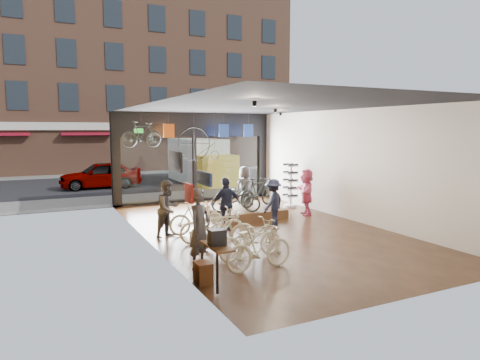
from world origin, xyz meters
TOP-DOWN VIEW (x-y plane):
  - ground_plane at (0.00, 0.00)m, footprint 7.00×12.00m
  - ceiling at (0.00, 0.00)m, footprint 7.00×12.00m
  - wall_left at (-3.52, 0.00)m, footprint 0.04×12.00m
  - wall_right at (3.52, 0.00)m, footprint 0.04×12.00m
  - wall_back at (0.00, -6.02)m, footprint 7.00×0.04m
  - storefront at (0.00, 6.00)m, footprint 7.00×0.26m
  - exit_sign at (-2.40, 5.88)m, footprint 0.35×0.06m
  - street_road at (0.00, 15.00)m, footprint 30.00×18.00m
  - sidewalk_near at (0.00, 7.20)m, footprint 30.00×2.40m
  - sidewalk_far at (0.00, 19.00)m, footprint 30.00×2.00m
  - opposite_building at (0.00, 21.50)m, footprint 26.00×5.00m
  - street_car at (-3.11, 12.00)m, footprint 4.15×1.67m
  - box_truck at (2.31, 11.00)m, footprint 2.16×6.48m
  - floor_bike_1 at (-1.85, -3.37)m, footprint 1.73×0.63m
  - floor_bike_2 at (-1.65, -2.52)m, footprint 1.89×0.89m
  - floor_bike_3 at (-1.92, -1.50)m, footprint 1.82×0.94m
  - floor_bike_4 at (-1.92, -0.73)m, footprint 1.88×0.83m
  - floor_bike_5 at (-1.99, 0.26)m, footprint 1.71×0.64m
  - display_platform at (0.51, 1.96)m, footprint 2.40×1.80m
  - display_bike_left at (-0.14, 1.50)m, footprint 1.77×1.25m
  - display_bike_mid at (1.03, 2.08)m, footprint 1.86×1.03m
  - display_bike_right at (0.34, 2.46)m, footprint 1.84×1.27m
  - customer_0 at (-3.00, -2.68)m, footprint 0.79×0.75m
  - customer_1 at (-2.84, 0.35)m, footprint 1.02×0.95m
  - customer_2 at (-1.02, 0.32)m, footprint 0.99×0.47m
  - customer_3 at (0.64, 0.31)m, footprint 1.14×1.00m
  - customer_4 at (1.07, 3.24)m, footprint 0.90×0.67m
  - customer_5 at (2.63, 1.34)m, footprint 1.08×1.63m
  - sunglasses_rack at (2.95, 2.92)m, footprint 0.63×0.57m
  - wall_merch at (-3.38, -3.50)m, footprint 0.40×2.40m
  - penny_farthing at (-0.37, 4.23)m, footprint 1.64×0.06m
  - hung_bike at (-2.67, 4.20)m, footprint 1.64×0.81m
  - jersey_left at (-1.35, 5.20)m, footprint 0.45×0.03m
  - jersey_mid at (1.05, 5.20)m, footprint 0.45×0.03m
  - jersey_right at (2.22, 5.20)m, footprint 0.45×0.03m

SIDE VIEW (x-z plane):
  - ground_plane at x=0.00m, z-range -0.04..0.00m
  - street_road at x=0.00m, z-range -0.02..0.00m
  - sidewalk_near at x=0.00m, z-range 0.00..0.12m
  - sidewalk_far at x=0.00m, z-range 0.00..0.12m
  - display_platform at x=0.51m, z-range 0.00..0.30m
  - floor_bike_2 at x=-1.65m, z-range 0.00..0.95m
  - floor_bike_4 at x=-1.92m, z-range 0.00..0.96m
  - floor_bike_5 at x=-1.99m, z-range 0.00..1.00m
  - floor_bike_1 at x=-1.85m, z-range 0.00..1.02m
  - floor_bike_3 at x=-1.92m, z-range 0.00..1.05m
  - street_car at x=-3.11m, z-range 0.00..1.41m
  - display_bike_left at x=-0.14m, z-range 0.30..1.18m
  - display_bike_right at x=0.34m, z-range 0.30..1.22m
  - customer_3 at x=0.64m, z-range 0.00..1.53m
  - customer_2 at x=-1.02m, z-range 0.00..1.65m
  - customer_1 at x=-2.84m, z-range 0.00..1.67m
  - display_bike_mid at x=1.03m, z-range 0.30..1.37m
  - customer_5 at x=2.63m, z-range 0.00..1.68m
  - customer_4 at x=1.07m, z-range 0.00..1.69m
  - sunglasses_rack at x=2.95m, z-range 0.00..1.77m
  - customer_0 at x=-3.00m, z-range 0.00..1.82m
  - box_truck at x=2.31m, z-range 0.00..2.55m
  - wall_merch at x=-3.38m, z-range 0.00..2.60m
  - wall_left at x=-3.52m, z-range 0.00..3.80m
  - wall_right at x=3.52m, z-range 0.00..3.80m
  - wall_back at x=0.00m, z-range 0.00..3.80m
  - storefront at x=0.00m, z-range 0.00..3.80m
  - penny_farthing at x=-0.37m, z-range 1.84..3.16m
  - hung_bike at x=-2.67m, z-range 2.45..3.40m
  - exit_sign at x=-2.40m, z-range 2.96..3.14m
  - jersey_left at x=-1.35m, z-range 2.77..3.32m
  - jersey_mid at x=1.05m, z-range 2.77..3.32m
  - jersey_right at x=2.22m, z-range 2.77..3.32m
  - ceiling at x=0.00m, z-range 3.80..3.84m
  - opposite_building at x=0.00m, z-range 0.00..14.00m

